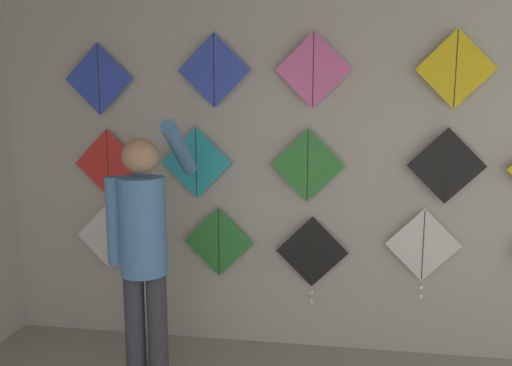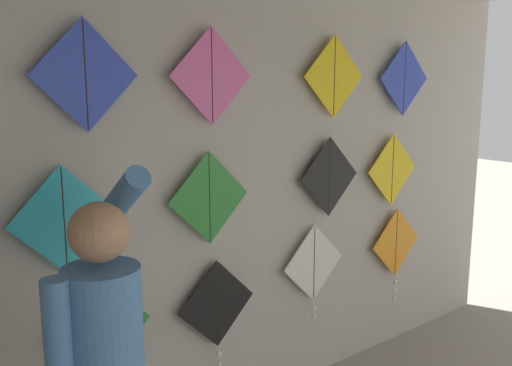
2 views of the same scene
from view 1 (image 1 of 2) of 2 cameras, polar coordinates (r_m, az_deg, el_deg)
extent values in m
cube|color=#BCB7AD|center=(3.84, 7.01, 1.23)|extent=(5.83, 0.06, 2.80)
cylinder|color=#383842|center=(3.52, -13.61, -16.41)|extent=(0.13, 0.13, 0.84)
cylinder|color=#383842|center=(3.49, -11.17, -16.61)|extent=(0.13, 0.13, 0.84)
cylinder|color=#4C7FB7|center=(3.26, -12.83, -4.81)|extent=(0.30, 0.30, 0.63)
sphere|color=tan|center=(3.18, -13.11, 3.07)|extent=(0.23, 0.23, 0.23)
cylinder|color=#4C7FB7|center=(3.30, -15.86, -4.13)|extent=(0.10, 0.10, 0.56)
cylinder|color=#4C7FB7|center=(3.35, -8.73, 3.90)|extent=(0.10, 0.52, 0.41)
cube|color=white|center=(4.25, -16.41, -5.85)|extent=(0.55, 0.01, 0.55)
cylinder|color=black|center=(4.25, -16.42, -5.86)|extent=(0.01, 0.01, 0.53)
cube|color=#338C38|center=(3.96, -4.28, -6.72)|extent=(0.55, 0.01, 0.55)
cylinder|color=black|center=(3.96, -4.28, -6.73)|extent=(0.01, 0.01, 0.53)
cube|color=black|center=(3.89, 6.42, -7.82)|extent=(0.55, 0.01, 0.55)
cylinder|color=black|center=(3.88, 6.42, -7.82)|extent=(0.01, 0.01, 0.53)
sphere|color=white|center=(3.98, 6.33, -12.36)|extent=(0.04, 0.04, 0.04)
sphere|color=white|center=(4.01, 6.31, -13.30)|extent=(0.04, 0.04, 0.04)
cube|color=white|center=(3.92, 18.55, -6.74)|extent=(0.55, 0.01, 0.55)
cylinder|color=black|center=(3.92, 18.56, -6.75)|extent=(0.01, 0.01, 0.53)
sphere|color=white|center=(4.01, 18.34, -11.28)|extent=(0.04, 0.04, 0.04)
sphere|color=white|center=(4.03, 18.29, -12.22)|extent=(0.04, 0.04, 0.04)
cube|color=red|center=(4.14, -16.55, 2.14)|extent=(0.55, 0.01, 0.55)
cylinder|color=black|center=(4.13, -16.56, 2.13)|extent=(0.01, 0.01, 0.53)
cube|color=#28B2C6|center=(3.88, -6.83, 2.32)|extent=(0.55, 0.01, 0.55)
cylinder|color=black|center=(3.88, -6.84, 2.32)|extent=(0.01, 0.01, 0.53)
cube|color=#338C38|center=(3.75, 5.92, 2.01)|extent=(0.55, 0.01, 0.55)
cylinder|color=black|center=(3.75, 5.92, 2.00)|extent=(0.01, 0.01, 0.53)
cube|color=black|center=(3.83, 20.95, 1.83)|extent=(0.55, 0.01, 0.55)
cylinder|color=black|center=(3.83, 20.95, 1.83)|extent=(0.01, 0.01, 0.53)
cube|color=blue|center=(4.13, -17.54, 11.25)|extent=(0.55, 0.01, 0.55)
cylinder|color=black|center=(4.13, -17.55, 11.26)|extent=(0.01, 0.01, 0.53)
cube|color=blue|center=(3.83, -4.83, 12.72)|extent=(0.55, 0.01, 0.55)
cylinder|color=black|center=(3.83, -4.84, 12.72)|extent=(0.01, 0.01, 0.53)
cube|color=pink|center=(3.73, 6.56, 12.73)|extent=(0.55, 0.01, 0.55)
cylinder|color=black|center=(3.73, 6.56, 12.73)|extent=(0.01, 0.01, 0.53)
cube|color=yellow|center=(3.82, 21.87, 12.00)|extent=(0.55, 0.01, 0.55)
cylinder|color=black|center=(3.82, 21.88, 12.00)|extent=(0.01, 0.01, 0.53)
camera|label=2|loc=(2.23, -55.69, 11.54)|focal=40.00mm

